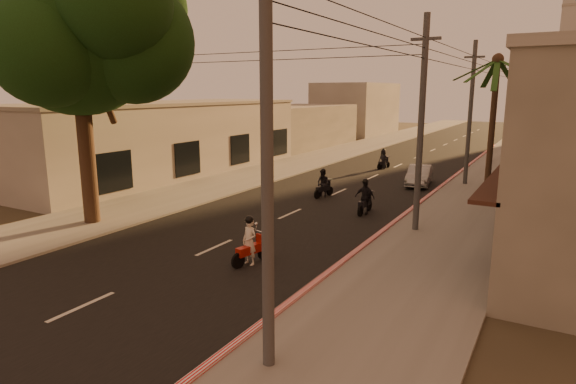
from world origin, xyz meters
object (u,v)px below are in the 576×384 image
Objects in this scene: palm_tree at (497,68)px; parked_car at (419,176)px; scooter_mid_b at (365,198)px; broadleaf_tree at (85,30)px; scooter_far_a at (383,160)px; scooter_mid_a at (323,184)px; scooter_red at (250,243)px.

palm_tree is 8.26m from parked_car.
palm_tree is at bearing 51.38° from scooter_mid_b.
broadleaf_tree is 20.87m from parked_car.
scooter_mid_b is 14.50m from scooter_far_a.
parked_car is at bearing 86.66° from scooter_mid_b.
palm_tree is (14.61, 13.86, -1.33)m from broadleaf_tree.
scooter_mid_b is 1.14× the size of scooter_far_a.
scooter_mid_a is 4.17m from scooter_mid_b.
scooter_red reaches higher than scooter_far_a.
parked_car is (0.44, 8.70, -0.16)m from scooter_mid_b.
scooter_red is 17.43m from parked_car.
scooter_mid_a is (6.38, 10.13, -7.71)m from broadleaf_tree.
scooter_mid_a is 0.42× the size of parked_car.
scooter_mid_a reaches higher than scooter_far_a.
scooter_mid_b reaches higher than scooter_red.
scooter_mid_b reaches higher than scooter_mid_a.
broadleaf_tree is 20.18m from palm_tree.
palm_tree is 4.83× the size of scooter_mid_a.
scooter_far_a reaches higher than parked_car.
palm_tree reaches higher than scooter_red.
broadleaf_tree is at bearing -173.52° from scooter_red.
scooter_red reaches higher than parked_car.
scooter_mid_b reaches higher than scooter_far_a.
palm_tree reaches higher than scooter_far_a.
scooter_mid_b is (9.79, 7.72, -7.68)m from broadleaf_tree.
parked_car is (4.18, -5.31, -0.09)m from scooter_far_a.
scooter_mid_b is at bearing -59.64° from scooter_far_a.
palm_tree is 4.60× the size of scooter_red.
palm_tree is at bearing 35.64° from scooter_mid_a.
scooter_mid_a reaches higher than parked_car.
scooter_mid_a is at bearing 144.34° from scooter_mid_b.
broadleaf_tree is 6.64× the size of scooter_mid_b.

